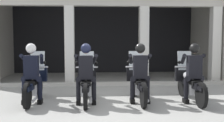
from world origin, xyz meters
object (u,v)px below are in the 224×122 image
police_officer_far_left (32,68)px  motorcycle_center_right (138,83)px  police_officer_center_left (86,68)px  police_officer_far_right (194,68)px  police_officer_center_right (140,68)px  motorcycle_center_left (87,83)px  motorcycle_far_left (35,83)px  motorcycle_far_right (190,83)px

police_officer_far_left → motorcycle_center_right: 2.86m
police_officer_center_left → police_officer_far_right: same height
police_officer_center_right → motorcycle_center_right: bearing=96.3°
police_officer_far_right → motorcycle_center_left: bearing=177.4°
motorcycle_far_left → motorcycle_center_left: 1.42m
motorcycle_center_right → motorcycle_far_right: bearing=3.0°
police_officer_center_left → motorcycle_far_right: size_ratio=0.78×
motorcycle_center_left → motorcycle_far_left: bearing=179.1°
police_officer_far_left → police_officer_far_right: same height
police_officer_center_right → motorcycle_far_right: bearing=14.5°
motorcycle_center_right → police_officer_far_right: (1.41, -0.37, 0.44)m
police_officer_center_right → motorcycle_far_right: 1.49m
motorcycle_far_left → police_officer_far_left: 0.52m
motorcycle_center_left → motorcycle_far_right: 2.82m
motorcycle_far_right → police_officer_center_right: bearing=-167.9°
police_officer_far_left → motorcycle_far_right: bearing=-1.3°
police_officer_far_left → motorcycle_far_right: (4.24, 0.09, -0.44)m
police_officer_center_right → motorcycle_far_right: (1.41, 0.20, -0.44)m
motorcycle_center_right → motorcycle_far_right: (1.41, -0.09, 0.00)m
motorcycle_center_left → motorcycle_center_right: bearing=6.6°
motorcycle_far_left → police_officer_center_right: (2.82, -0.39, 0.44)m
police_officer_far_right → motorcycle_far_left: bearing=177.7°
police_officer_center_left → motorcycle_center_left: bearing=94.9°
police_officer_center_right → motorcycle_far_right: size_ratio=0.78×
police_officer_far_left → motorcycle_center_left: 1.49m
motorcycle_center_left → motorcycle_far_right: bearing=4.1°
motorcycle_far_left → motorcycle_far_right: size_ratio=1.00×
police_officer_center_left → police_officer_center_right: bearing=6.6°
police_officer_center_left → police_officer_far_right: 2.82m
motorcycle_center_right → motorcycle_far_right: same height
motorcycle_center_left → police_officer_center_right: bearing=-4.8°
police_officer_center_right → police_officer_far_right: size_ratio=1.00×
motorcycle_far_left → motorcycle_center_right: size_ratio=1.00×
motorcycle_far_left → police_officer_center_left: (1.41, -0.43, 0.44)m
motorcycle_far_left → motorcycle_center_right: same height
motorcycle_center_left → police_officer_center_right: police_officer_center_right is taller
police_officer_center_left → police_officer_center_right: (1.41, 0.04, 0.00)m
police_officer_center_left → motorcycle_far_right: 2.87m
motorcycle_far_left → motorcycle_far_right: bearing=-5.1°
motorcycle_far_right → police_officer_far_right: size_ratio=1.29×
police_officer_center_right → motorcycle_center_left: bearing=176.7°
motorcycle_far_left → police_officer_far_right: 4.28m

